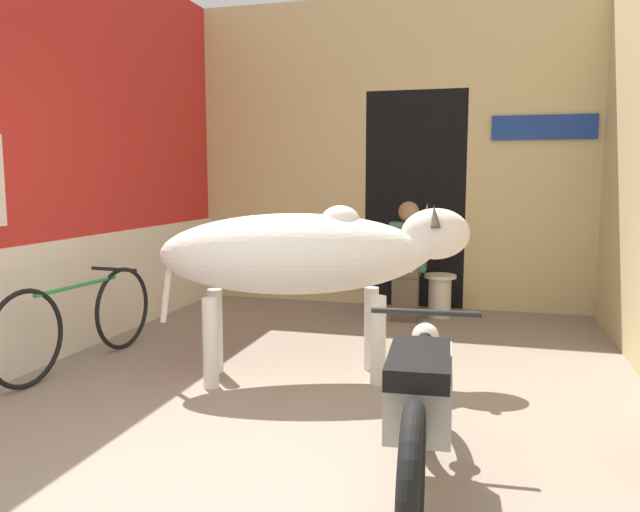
% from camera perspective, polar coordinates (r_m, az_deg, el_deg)
% --- Properties ---
extents(wall_left_shopfront, '(0.25, 4.73, 3.47)m').
position_cam_1_polar(wall_left_shopfront, '(5.84, -21.28, 8.69)').
color(wall_left_shopfront, red).
rests_on(wall_left_shopfront, ground_plane).
extents(wall_back_with_doorway, '(4.49, 0.93, 3.47)m').
position_cam_1_polar(wall_back_with_doorway, '(7.42, 7.60, 7.51)').
color(wall_back_with_doorway, '#D1BC84').
rests_on(wall_back_with_doorway, ground_plane).
extents(cow, '(2.28, 1.21, 1.30)m').
position_cam_1_polar(cow, '(4.52, -1.05, 0.13)').
color(cow, silver).
rests_on(cow, ground_plane).
extents(motorcycle_near, '(0.58, 1.94, 0.78)m').
position_cam_1_polar(motorcycle_near, '(3.00, 9.13, -13.12)').
color(motorcycle_near, black).
rests_on(motorcycle_near, ground_plane).
extents(bicycle, '(0.44, 1.79, 0.72)m').
position_cam_1_polar(bicycle, '(5.25, -21.11, -5.52)').
color(bicycle, black).
rests_on(bicycle, ground_plane).
extents(shopkeeper_seated, '(0.38, 0.34, 1.23)m').
position_cam_1_polar(shopkeeper_seated, '(6.52, 7.99, -0.08)').
color(shopkeeper_seated, brown).
rests_on(shopkeeper_seated, ground_plane).
extents(plastic_stool, '(0.34, 0.34, 0.45)m').
position_cam_1_polar(plastic_stool, '(6.73, 10.89, -3.46)').
color(plastic_stool, beige).
rests_on(plastic_stool, ground_plane).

